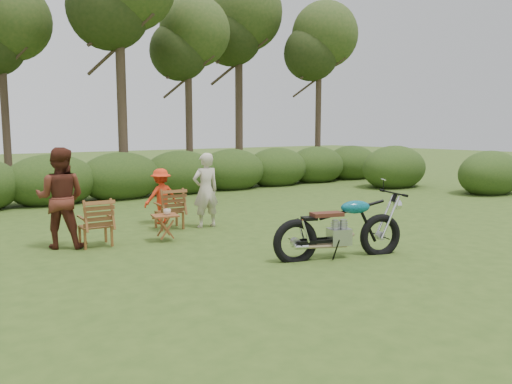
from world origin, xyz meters
TOP-DOWN VIEW (x-y plane):
  - ground at (0.00, 0.00)m, footprint 80.00×80.00m
  - tree_line at (0.50, 9.74)m, footprint 22.52×11.62m
  - motorcycle at (0.22, 0.16)m, footprint 2.29×1.45m
  - lawn_chair_right at (-0.93, 3.93)m, footprint 0.65×0.65m
  - lawn_chair_left at (-2.69, 3.30)m, footprint 0.63×0.63m
  - side_table at (-1.52, 2.92)m, footprint 0.56×0.50m
  - cup at (-1.48, 2.92)m, footprint 0.18×0.18m
  - adult_a at (-0.23, 3.61)m, footprint 0.61×0.43m
  - adult_b at (-3.21, 3.54)m, footprint 1.08×1.02m
  - child at (-0.82, 4.55)m, footprint 0.81×0.50m

SIDE VIEW (x-z plane):
  - ground at x=0.00m, z-range 0.00..0.00m
  - motorcycle at x=0.22m, z-range -0.61..0.61m
  - lawn_chair_right at x=-0.93m, z-range -0.43..0.43m
  - lawn_chair_left at x=-2.69m, z-range -0.43..0.43m
  - adult_a at x=-0.23m, z-range -0.79..0.79m
  - adult_b at x=-3.21m, z-range -0.88..0.88m
  - child at x=-0.82m, z-range -0.61..0.61m
  - side_table at x=-1.52m, z-range 0.00..0.50m
  - cup at x=-1.48m, z-range 0.50..0.60m
  - tree_line at x=0.50m, z-range -0.26..7.88m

